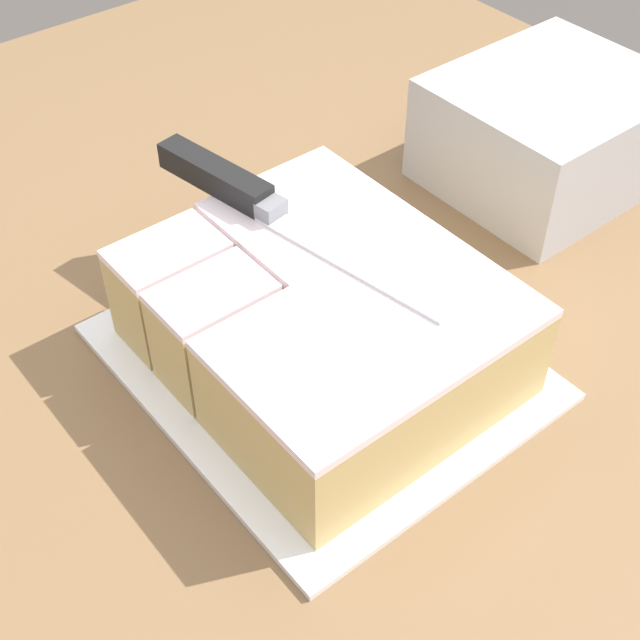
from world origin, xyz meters
name	(u,v)px	position (x,y,z in m)	size (l,w,h in m)	color
cake_board	(320,361)	(-0.03, -0.03, 0.93)	(0.31, 0.27, 0.01)	white
cake	(323,321)	(-0.03, -0.03, 0.97)	(0.26, 0.22, 0.08)	tan
knife	(238,190)	(-0.15, -0.02, 1.02)	(0.29, 0.07, 0.02)	silver
storage_box	(548,132)	(-0.10, 0.30, 0.98)	(0.18, 0.21, 0.10)	#B2B2B7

